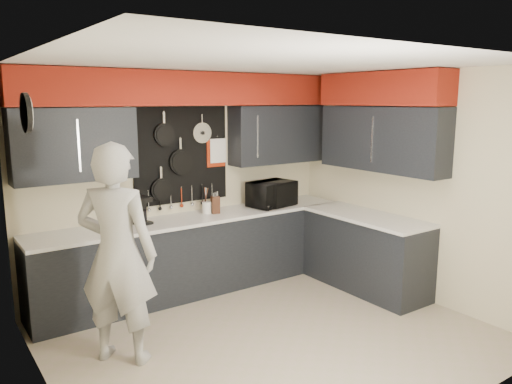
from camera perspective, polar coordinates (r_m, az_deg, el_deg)
ground at (r=5.10m, az=1.64°, el=-16.03°), size 4.00×4.00×0.00m
back_wall_assembly at (r=5.93m, az=-7.53°, el=7.84°), size 4.00×0.36×2.60m
right_wall_assembly at (r=6.04m, az=14.57°, el=7.00°), size 0.36×3.50×2.60m
left_wall_assembly at (r=3.86m, az=-23.00°, el=-4.49°), size 0.05×3.50×2.60m
base_cabinets at (r=6.05m, az=-1.01°, el=-7.00°), size 3.95×2.20×0.92m
microwave at (r=6.43m, az=1.82°, el=-0.22°), size 0.65×0.49×0.32m
knife_block at (r=6.05m, az=-4.67°, el=-1.48°), size 0.11×0.11×0.21m
utensil_crock at (r=6.06m, az=-5.64°, el=-1.79°), size 0.11×0.11×0.14m
coffee_maker at (r=5.67m, az=-13.06°, el=-1.97°), size 0.20×0.23×0.31m
person at (r=4.48m, az=-15.59°, el=-6.86°), size 0.83×0.83×1.94m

